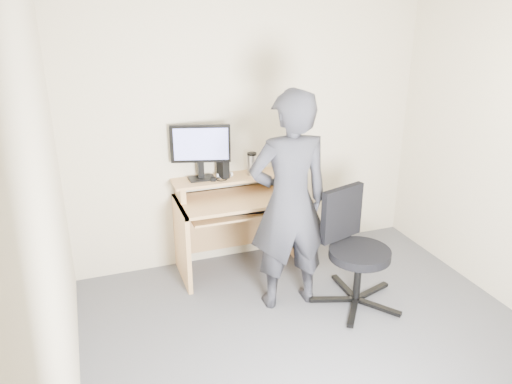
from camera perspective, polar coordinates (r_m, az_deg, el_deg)
ground at (r=3.95m, az=8.26°, el=-18.01°), size 3.50×3.50×0.00m
back_wall at (r=4.83m, az=-0.62°, el=6.46°), size 3.50×0.02×2.50m
desk at (r=4.80m, az=-1.98°, el=-2.52°), size 1.20×0.60×0.91m
monitor at (r=4.57m, az=-6.36°, el=5.12°), size 0.54×0.19×0.52m
external_drive at (r=4.68m, az=-3.80°, el=2.87°), size 0.10×0.14×0.20m
travel_mug at (r=4.73m, az=-0.47°, el=3.12°), size 0.10×0.10×0.20m
smartphone at (r=4.76m, az=0.03°, el=2.04°), size 0.09×0.14×0.01m
charger at (r=4.61m, az=-4.93°, el=1.45°), size 0.05×0.05×0.03m
headphones at (r=4.74m, az=-3.64°, el=1.94°), size 0.18×0.18×0.06m
keyboard at (r=4.60m, az=-1.73°, el=-2.03°), size 0.48×0.24×0.03m
mouse at (r=4.66m, az=2.42°, el=-0.33°), size 0.10×0.07×0.04m
office_chair at (r=4.32m, az=11.03°, el=-5.94°), size 0.79×0.75×0.99m
person at (r=4.06m, az=3.82°, el=-1.24°), size 0.70×0.48×1.87m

